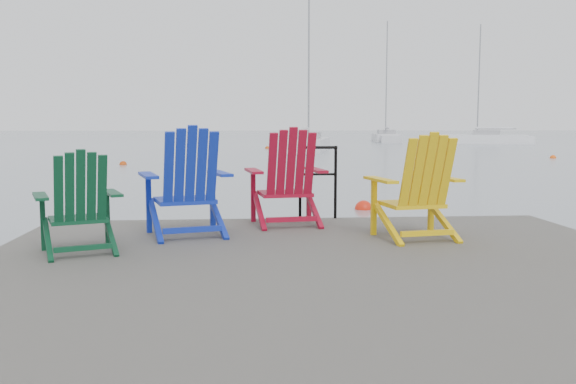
{
  "coord_description": "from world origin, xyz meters",
  "views": [
    {
      "loc": [
        -0.71,
        -4.97,
        1.65
      ],
      "look_at": [
        -0.13,
        2.3,
        0.85
      ],
      "focal_mm": 38.0,
      "sensor_mm": 36.0,
      "label": 1
    }
  ],
  "objects": [
    {
      "name": "ground",
      "position": [
        0.0,
        0.0,
        0.0
      ],
      "size": [
        400.0,
        400.0,
        0.0
      ],
      "primitive_type": "plane",
      "color": "gray",
      "rests_on": "ground"
    },
    {
      "name": "dock",
      "position": [
        0.0,
        0.0,
        0.35
      ],
      "size": [
        6.0,
        5.0,
        1.4
      ],
      "color": "#2F2D2A",
      "rests_on": "ground"
    },
    {
      "name": "handrail",
      "position": [
        0.25,
        2.45,
        1.04
      ],
      "size": [
        0.48,
        0.04,
        0.9
      ],
      "color": "black",
      "rests_on": "dock"
    },
    {
      "name": "chair_green",
      "position": [
        -2.14,
        0.54,
        0.96
      ],
      "size": [
        0.88,
        0.84,
        0.92
      ],
      "rotation": [
        0.0,
        0.0,
        0.36
      ],
      "color": "#0A3A21",
      "rests_on": "dock"
    },
    {
      "name": "chair_blue",
      "position": [
        -1.25,
        1.35,
        1.06
      ],
      "size": [
        1.03,
        0.98,
        1.11
      ],
      "rotation": [
        0.0,
        0.0,
        0.27
      ],
      "color": "#0F26A3",
      "rests_on": "dock"
    },
    {
      "name": "chair_red",
      "position": [
        -0.17,
        1.96,
        1.05
      ],
      "size": [
        0.95,
        0.89,
        1.09
      ],
      "rotation": [
        0.0,
        0.0,
        0.13
      ],
      "color": "maroon",
      "rests_on": "dock"
    },
    {
      "name": "chair_yellow",
      "position": [
        1.08,
        0.99,
        1.03
      ],
      "size": [
        0.93,
        0.87,
        1.05
      ],
      "rotation": [
        0.0,
        0.0,
        0.16
      ],
      "color": "#E7B70C",
      "rests_on": "dock"
    },
    {
      "name": "sailboat_near",
      "position": [
        3.73,
        34.62,
        0.35
      ],
      "size": [
        4.11,
        9.14,
        12.16
      ],
      "rotation": [
        0.0,
        0.0,
        -0.21
      ],
      "color": "silver",
      "rests_on": "ground"
    },
    {
      "name": "sailboat_mid",
      "position": [
        14.43,
        57.4,
        0.35
      ],
      "size": [
        3.79,
        9.47,
        12.61
      ],
      "rotation": [
        0.0,
        0.0,
        -0.16
      ],
      "color": "silver",
      "rests_on": "ground"
    },
    {
      "name": "sailboat_far",
      "position": [
        21.72,
        50.09,
        0.36
      ],
      "size": [
        8.24,
        4.9,
        11.14
      ],
      "rotation": [
        0.0,
        0.0,
        1.19
      ],
      "color": "white",
      "rests_on": "ground"
    },
    {
      "name": "buoy_a",
      "position": [
        1.73,
        6.81,
        0.0
      ],
      "size": [
        0.35,
        0.35,
        0.35
      ],
      "primitive_type": "sphere",
      "color": "red",
      "rests_on": "ground"
    },
    {
      "name": "buoy_b",
      "position": [
        -5.63,
        21.22,
        0.0
      ],
      "size": [
        0.32,
        0.32,
        0.32
      ],
      "primitive_type": "sphere",
      "color": "#BA3E0A",
      "rests_on": "ground"
    },
    {
      "name": "buoy_c",
      "position": [
        15.21,
        24.87,
        0.0
      ],
      "size": [
        0.32,
        0.32,
        0.32
      ],
      "primitive_type": "sphere",
      "color": "#F8580E",
      "rests_on": "ground"
    },
    {
      "name": "buoy_d",
      "position": [
        1.28,
        39.08,
        0.0
      ],
      "size": [
        0.34,
        0.34,
        0.34
      ],
      "primitive_type": "sphere",
      "color": "#BC460B",
      "rests_on": "ground"
    }
  ]
}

